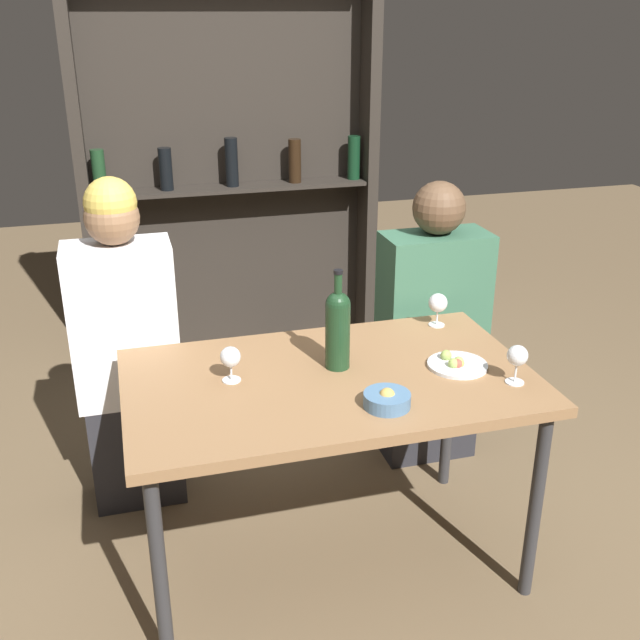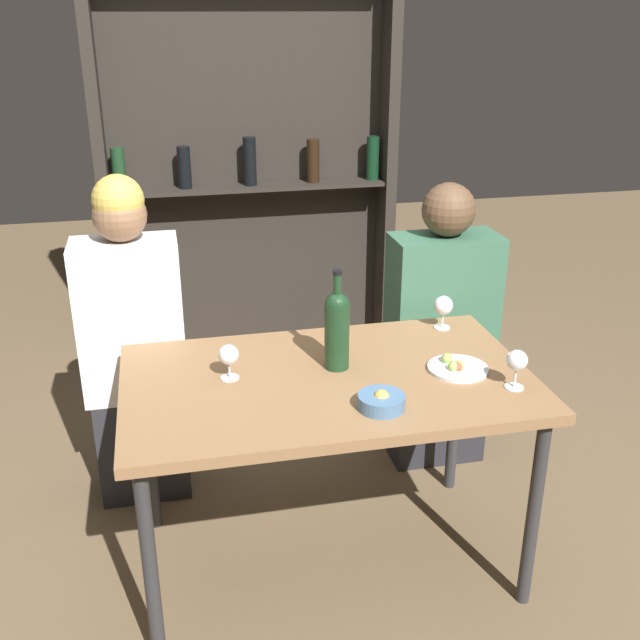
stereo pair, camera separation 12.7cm
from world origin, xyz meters
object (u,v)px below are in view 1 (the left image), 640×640
Objects in this scene: food_plate_0 at (456,364)px; snack_bowl at (387,400)px; wine_glass_0 at (517,357)px; seated_person_left at (127,355)px; wine_glass_1 at (230,358)px; seated_person_right at (431,333)px; wine_glass_2 at (438,304)px; wine_bottle at (338,326)px.

food_plate_0 is 0.37m from snack_bowl.
seated_person_left reaches higher than wine_glass_0.
wine_glass_0 is 0.90m from wine_glass_1.
wine_glass_0 is 1.42m from seated_person_left.
snack_bowl is at bearing -121.87° from seated_person_right.
wine_glass_1 reaches higher than snack_bowl.
wine_glass_1 is 0.85m from wine_glass_2.
food_plate_0 is (-0.08, -0.34, -0.08)m from wine_glass_2.
seated_person_left is (-0.73, 0.81, -0.13)m from snack_bowl.
wine_bottle is 0.57m from wine_glass_0.
wine_glass_1 is at bearing 172.15° from food_plate_0.
seated_person_right is at bearing 85.46° from wine_glass_0.
snack_bowl is (-0.44, -0.04, -0.07)m from wine_glass_0.
wine_glass_1 is 0.74m from food_plate_0.
wine_glass_0 is at bearing -27.09° from wine_bottle.
seated_person_left reaches higher than wine_glass_2.
wine_glass_2 reaches higher than food_plate_0.
seated_person_left is at bearing 149.24° from food_plate_0.
wine_bottle is at bearing 102.35° from snack_bowl.
wine_glass_1 is (-0.86, 0.25, -0.01)m from wine_glass_0.
wine_bottle is at bearing -37.73° from seated_person_left.
seated_person_left is at bearing 165.87° from wine_glass_2.
wine_glass_2 is 1.18m from seated_person_left.
food_plate_0 is at bearing 31.06° from snack_bowl.
food_plate_0 is (0.73, -0.10, -0.07)m from wine_glass_1.
seated_person_right is (0.11, 0.28, -0.25)m from wine_glass_2.
snack_bowl is at bearing -148.94° from food_plate_0.
seated_person_left is (-0.67, 0.52, -0.25)m from wine_bottle.
seated_person_left is (-1.18, 0.78, -0.20)m from wine_glass_0.
snack_bowl is 0.12× the size of seated_person_right.
wine_bottle reaches higher than wine_glass_2.
seated_person_right is at bearing 72.97° from food_plate_0.
food_plate_0 is at bearing -107.03° from seated_person_right.
food_plate_0 is 1.41× the size of snack_bowl.
seated_person_left reaches higher than food_plate_0.
wine_glass_0 is 0.10× the size of seated_person_left.
wine_bottle is at bearing 164.39° from food_plate_0.
wine_glass_1 is 0.83× the size of snack_bowl.
wine_bottle is 2.39× the size of snack_bowl.
wine_glass_2 is 0.36m from food_plate_0.
seated_person_right is at bearing 42.25° from wine_bottle.
wine_glass_1 is at bearing -150.49° from seated_person_right.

